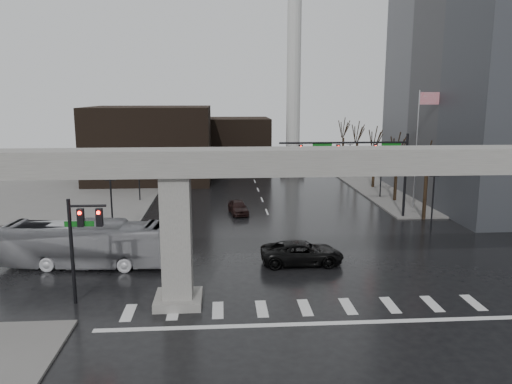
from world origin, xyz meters
The scene contains 24 objects.
ground centered at (0.00, 0.00, 0.00)m, with size 160.00×160.00×0.00m, color black.
sidewalk_ne centered at (26.00, 36.00, 0.07)m, with size 28.00×36.00×0.15m, color slate.
sidewalk_nw centered at (-26.00, 36.00, 0.07)m, with size 28.00×36.00×0.15m, color slate.
elevated_guideway centered at (1.26, 0.00, 6.88)m, with size 48.00×2.60×8.70m.
building_far_left centered at (-14.00, 42.00, 5.00)m, with size 16.00×14.00×10.00m, color black.
building_far_mid centered at (-2.00, 52.00, 4.00)m, with size 10.00×10.00×8.00m, color black.
smokestack centered at (6.00, 46.00, 13.35)m, with size 3.60×3.60×30.00m.
signal_mast_arm centered at (8.99, 18.80, 5.83)m, with size 12.12×0.43×8.00m.
signal_left_pole centered at (-12.25, 0.50, 4.07)m, with size 2.30×0.30×6.00m.
flagpole_assembly centered at (15.29, 22.00, 7.53)m, with size 2.06×0.12×12.00m.
lamp_right_0 centered at (13.50, 14.00, 3.47)m, with size 1.22×0.32×5.11m.
lamp_right_1 centered at (13.50, 28.00, 3.47)m, with size 1.22×0.32×5.11m.
lamp_right_2 centered at (13.50, 42.00, 3.47)m, with size 1.22×0.32×5.11m.
lamp_left_0 centered at (-13.50, 14.00, 3.47)m, with size 1.22×0.32×5.11m.
lamp_left_1 centered at (-13.50, 28.00, 3.47)m, with size 1.22×0.32×5.11m.
lamp_left_2 centered at (-13.50, 42.00, 3.47)m, with size 1.22×0.32×5.11m.
tree_right_0 centered at (14.53, 18.02, 2.79)m, with size 1.09×1.58×7.50m.
tree_right_1 centered at (14.53, 26.02, 2.85)m, with size 1.09×1.61×7.67m.
tree_right_2 centered at (14.53, 34.02, 2.91)m, with size 1.10×1.63×7.85m.
tree_right_3 centered at (14.53, 42.02, 2.98)m, with size 1.11×1.66×8.02m.
tree_right_4 centered at (14.53, 50.02, 3.04)m, with size 1.12×1.69×8.19m.
pickup_truck centered at (0.99, 6.22, 0.79)m, with size 2.63×5.71×1.59m, color black.
city_bus centered at (-13.82, 6.77, 1.58)m, with size 2.65×11.33×3.16m, color #B6B6BB.
far_car centered at (-2.91, 21.28, 0.68)m, with size 1.61×4.01×1.36m, color black.
Camera 1 is at (-4.51, -26.50, 11.52)m, focal length 35.00 mm.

